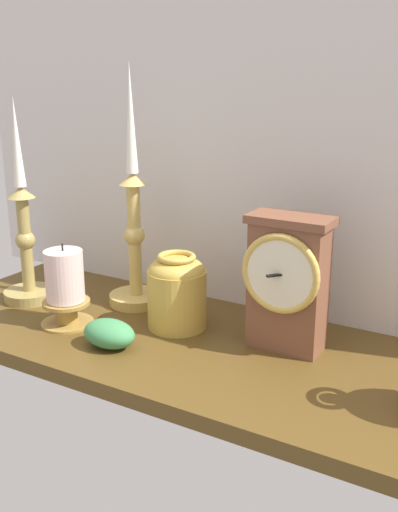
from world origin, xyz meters
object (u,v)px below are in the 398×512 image
Objects in this scene: candlestick_tall_center at (27,242)px; pillar_candle_front at (65,287)px; brass_vase_jar at (177,290)px; candlestick_tall_left at (134,237)px; mantel_clock at (287,281)px.

candlestick_tall_center reaches higher than pillar_candle_front.
candlestick_tall_center is at bearing 158.45° from pillar_candle_front.
candlestick_tall_center reaches higher than brass_vase_jar.
candlestick_tall_left is 3.02× the size of pillar_candle_front.
mantel_clock is 36.32cm from pillar_candle_front.
candlestick_tall_center is at bearing -174.42° from brass_vase_jar.
candlestick_tall_center is 2.61× the size of pillar_candle_front.
candlestick_tall_left reaches higher than mantel_clock.
mantel_clock is at bearing 4.69° from brass_vase_jar.
brass_vase_jar is 0.89× the size of pillar_candle_front.
candlestick_tall_left is at bearing 23.82° from candlestick_tall_center.
pillar_candle_front is (-16.34, -8.39, 0.02)cm from brass_vase_jar.
candlestick_tall_center is at bearing -156.18° from candlestick_tall_left.
mantel_clock is at bearing 15.92° from pillar_candle_front.
candlestick_tall_center is 2.92× the size of brass_vase_jar.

